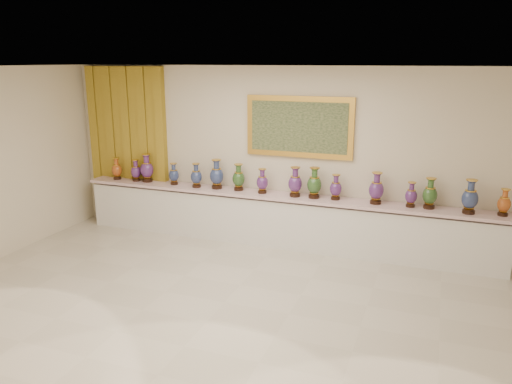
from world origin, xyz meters
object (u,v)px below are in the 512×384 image
vase_0 (117,170)px  vase_1 (136,172)px  vase_2 (147,169)px  counter (278,220)px

vase_0 → vase_1: bearing=1.0°
vase_0 → vase_1: (0.42, 0.01, -0.00)m
vase_2 → vase_0: bearing=-177.4°
counter → vase_1: bearing=-179.7°
counter → vase_0: bearing=-179.6°
counter → vase_2: 2.64m
counter → vase_1: 2.85m
vase_2 → counter: bearing=-0.2°
counter → vase_0: (-3.19, -0.02, 0.65)m
counter → vase_0: 3.25m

